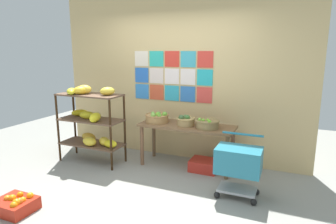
% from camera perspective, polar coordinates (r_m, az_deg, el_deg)
% --- Properties ---
extents(ground, '(9.06, 9.06, 0.00)m').
position_cam_1_polar(ground, '(4.04, -6.76, -15.45)').
color(ground, gray).
extents(back_wall_with_art, '(4.42, 0.07, 2.91)m').
position_cam_1_polar(back_wall_with_art, '(5.01, 1.85, 7.40)').
color(back_wall_with_art, tan).
rests_on(back_wall_with_art, ground).
extents(banana_shelf_unit, '(1.09, 0.58, 1.30)m').
position_cam_1_polar(banana_shelf_unit, '(4.98, -14.88, -1.11)').
color(banana_shelf_unit, '#311D0C').
rests_on(banana_shelf_unit, ground).
extents(display_table, '(1.51, 0.56, 0.70)m').
position_cam_1_polar(display_table, '(4.65, 3.71, -3.66)').
color(display_table, brown).
rests_on(display_table, ground).
extents(fruit_basket_centre, '(0.30, 0.30, 0.17)m').
position_cam_1_polar(fruit_basket_centre, '(4.57, 3.43, -1.68)').
color(fruit_basket_centre, tan).
rests_on(fruit_basket_centre, display_table).
extents(fruit_basket_right, '(0.40, 0.40, 0.18)m').
position_cam_1_polar(fruit_basket_right, '(4.78, -2.13, -1.07)').
color(fruit_basket_right, '#AB814C').
rests_on(fruit_basket_right, display_table).
extents(fruit_basket_left, '(0.37, 0.37, 0.16)m').
position_cam_1_polar(fruit_basket_left, '(4.45, 7.69, -2.24)').
color(fruit_basket_left, olive).
rests_on(fruit_basket_left, display_table).
extents(produce_crate_under_table, '(0.42, 0.35, 0.17)m').
position_cam_1_polar(produce_crate_under_table, '(4.69, 7.04, -10.26)').
color(produce_crate_under_table, red).
rests_on(produce_crate_under_table, ground).
extents(orange_crate_foreground, '(0.44, 0.37, 0.21)m').
position_cam_1_polar(orange_crate_foreground, '(4.00, -27.64, -15.70)').
color(orange_crate_foreground, red).
rests_on(orange_crate_foreground, ground).
extents(shopping_cart, '(0.56, 0.43, 0.79)m').
position_cam_1_polar(shopping_cart, '(3.84, 13.60, -9.59)').
color(shopping_cart, black).
rests_on(shopping_cart, ground).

